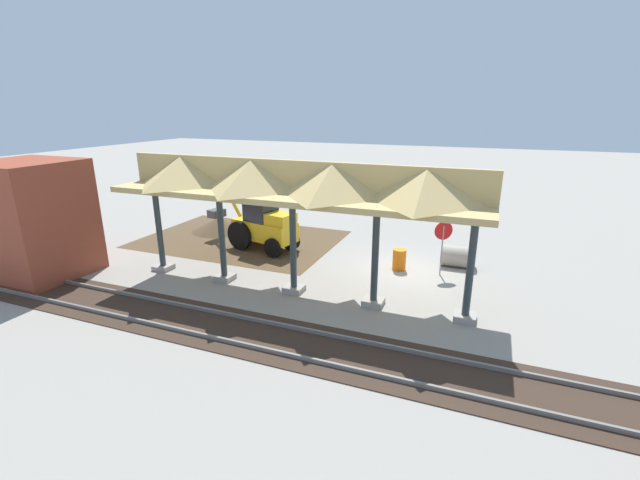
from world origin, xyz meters
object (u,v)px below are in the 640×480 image
concrete_pipe (457,257)px  brick_utility_building (33,220)px  traffic_barrel (399,259)px  backhoe (262,223)px  stop_sign (443,237)px

concrete_pipe → brick_utility_building: size_ratio=0.30×
traffic_barrel → brick_utility_building: bearing=23.6°
traffic_barrel → backhoe: bearing=-2.9°
backhoe → stop_sign: bearing=177.8°
stop_sign → traffic_barrel: 2.07m
backhoe → concrete_pipe: (-9.03, -0.94, -0.81)m
concrete_pipe → traffic_barrel: bearing=29.5°
stop_sign → concrete_pipe: bearing=-114.5°
brick_utility_building → backhoe: bearing=-137.4°
stop_sign → concrete_pipe: 1.82m
backhoe → concrete_pipe: 9.12m
stop_sign → traffic_barrel: (1.70, 0.03, -1.19)m
traffic_barrel → stop_sign: bearing=-179.1°
stop_sign → traffic_barrel: bearing=0.9°
backhoe → brick_utility_building: bearing=42.6°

